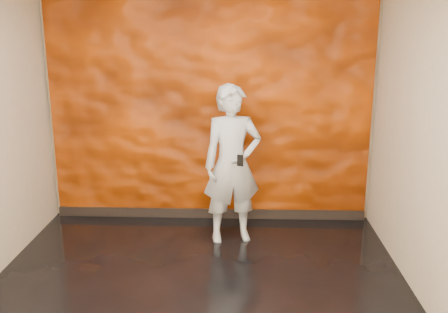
# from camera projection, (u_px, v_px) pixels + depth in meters

# --- Properties ---
(room) EXTENTS (4.02, 4.02, 2.81)m
(room) POSITION_uv_depth(u_px,v_px,m) (194.00, 148.00, 4.17)
(room) COLOR black
(room) RESTS_ON ground
(feature_wall) EXTENTS (3.90, 0.06, 2.75)m
(feature_wall) POSITION_uv_depth(u_px,v_px,m) (210.00, 111.00, 6.07)
(feature_wall) COLOR #C64100
(feature_wall) RESTS_ON ground
(baseboard) EXTENTS (3.90, 0.04, 0.12)m
(baseboard) POSITION_uv_depth(u_px,v_px,m) (210.00, 213.00, 6.37)
(baseboard) COLOR black
(baseboard) RESTS_ON ground
(man) EXTENTS (0.73, 0.57, 1.78)m
(man) POSITION_uv_depth(u_px,v_px,m) (232.00, 164.00, 5.54)
(man) COLOR #9AA0A8
(man) RESTS_ON ground
(phone) EXTENTS (0.07, 0.03, 0.12)m
(phone) POSITION_uv_depth(u_px,v_px,m) (240.00, 160.00, 5.24)
(phone) COLOR black
(phone) RESTS_ON man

